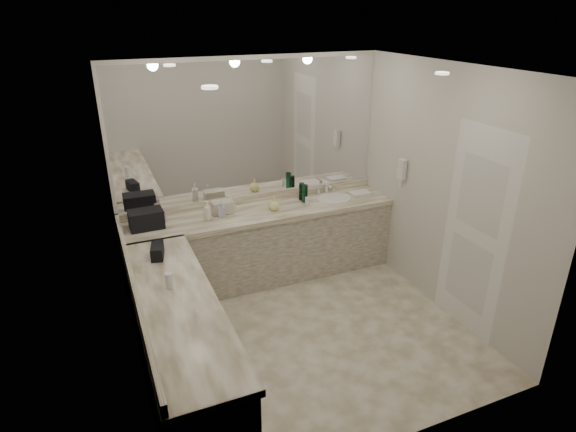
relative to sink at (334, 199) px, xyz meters
name	(u,v)px	position (x,y,z in m)	size (l,w,h in m)	color
floor	(304,332)	(-0.95, -1.20, -0.90)	(3.20, 3.20, 0.00)	beige
ceiling	(308,70)	(-0.95, -1.20, 1.71)	(3.20, 3.20, 0.00)	white
wall_back	(252,170)	(-0.95, 0.30, 0.41)	(3.20, 0.02, 2.60)	beige
wall_left	(125,247)	(-2.55, -1.20, 0.41)	(0.02, 3.00, 2.60)	beige
wall_right	(445,192)	(0.65, -1.20, 0.41)	(0.02, 3.00, 2.60)	beige
vanity_back_base	(263,247)	(-0.95, 0.00, -0.48)	(3.20, 0.60, 0.84)	beige
vanity_back_top	(262,213)	(-0.95, -0.01, -0.03)	(3.20, 0.64, 0.06)	#ECE3C7
vanity_left_base	(180,349)	(-2.25, -1.50, -0.48)	(0.60, 2.40, 0.84)	beige
vanity_left_top	(176,303)	(-2.24, -1.50, -0.03)	(0.64, 2.42, 0.06)	#ECE3C7
backsplash_back	(254,198)	(-0.95, 0.28, 0.05)	(3.20, 0.04, 0.10)	#ECE3C7
backsplash_left	(133,284)	(-2.53, -1.20, 0.05)	(0.04, 3.00, 0.10)	#ECE3C7
mirror_back	(251,131)	(-0.95, 0.29, 0.88)	(3.12, 0.01, 1.55)	white
mirror_left	(118,192)	(-2.54, -1.20, 0.88)	(0.01, 2.92, 1.55)	white
sink	(334,199)	(0.00, 0.00, 0.00)	(0.44, 0.44, 0.03)	white
faucet	(326,188)	(0.00, 0.21, 0.07)	(0.24, 0.16, 0.14)	silver
wall_phone	(402,169)	(0.61, -0.50, 0.46)	(0.06, 0.10, 0.24)	white
door	(475,233)	(0.64, -1.70, 0.16)	(0.02, 0.82, 2.10)	white
black_toiletry_bag	(146,219)	(-2.25, 0.02, 0.11)	(0.35, 0.22, 0.20)	black
black_bag_spill	(157,251)	(-2.25, -0.69, 0.07)	(0.11, 0.24, 0.13)	black
cream_cosmetic_case	(223,208)	(-1.39, 0.09, 0.07)	(0.24, 0.15, 0.14)	beige
hand_towel	(360,194)	(0.36, -0.03, 0.03)	(0.25, 0.17, 0.04)	white
lotion_left	(169,280)	(-2.25, -1.30, 0.08)	(0.06, 0.06, 0.15)	white
soap_bottle_a	(208,211)	(-1.59, -0.02, 0.11)	(0.08, 0.08, 0.22)	white
soap_bottle_b	(222,209)	(-1.42, 0.00, 0.10)	(0.08, 0.08, 0.18)	silver
soap_bottle_c	(274,203)	(-0.82, -0.05, 0.09)	(0.13, 0.13, 0.16)	#EDEB88
green_bottle_0	(302,191)	(-0.37, 0.14, 0.11)	(0.06, 0.06, 0.21)	#114A2C
green_bottle_1	(305,194)	(-0.38, 0.04, 0.11)	(0.07, 0.07, 0.22)	#114A2C
green_bottle_2	(302,192)	(-0.38, 0.12, 0.10)	(0.07, 0.07, 0.19)	#114A2C
amenity_bottle_0	(164,217)	(-2.06, 0.09, 0.07)	(0.05, 0.05, 0.13)	#9966B2
amenity_bottle_1	(229,206)	(-1.30, 0.14, 0.06)	(0.04, 0.04, 0.11)	white
amenity_bottle_2	(161,217)	(-2.08, 0.13, 0.06)	(0.05, 0.05, 0.10)	#E0B28C
amenity_bottle_3	(307,201)	(-0.41, -0.08, 0.06)	(0.04, 0.04, 0.11)	white
amenity_bottle_4	(234,207)	(-1.25, 0.13, 0.04)	(0.04, 0.04, 0.07)	white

